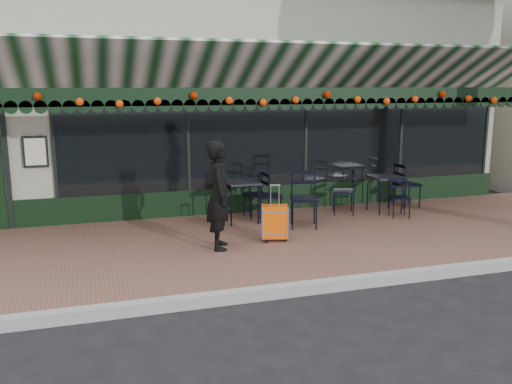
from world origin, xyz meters
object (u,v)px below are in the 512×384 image
object	(u,v)px
chair_a_front	(400,198)
woman	(219,195)
chair_b_left	(256,195)
chair_b_right	(270,196)
cafe_table_b	(241,185)
cafe_table_a	(385,180)
chair_a_right	(407,185)
suitcase	(275,222)
chair_a_left	(344,192)
chair_b_front	(304,199)

from	to	relation	value
chair_a_front	woman	bearing A→B (deg)	-149.75
chair_b_left	chair_b_right	bearing A→B (deg)	25.64
cafe_table_b	chair_b_left	size ratio (longest dim) A/B	0.87
woman	cafe_table_b	distance (m)	1.70
woman	chair_b_left	distance (m)	2.09
chair_b_right	chair_b_left	bearing A→B (deg)	44.49
cafe_table_a	chair_a_right	bearing A→B (deg)	22.54
chair_a_right	suitcase	bearing A→B (deg)	112.40
cafe_table_a	woman	bearing A→B (deg)	-159.14
chair_a_left	chair_b_right	bearing A→B (deg)	-64.96
cafe_table_a	cafe_table_b	world-z (taller)	cafe_table_b
woman	suitcase	size ratio (longest dim) A/B	1.82
suitcase	cafe_table_a	bearing A→B (deg)	39.58
chair_a_front	chair_a_right	bearing A→B (deg)	66.50
woman	chair_a_front	size ratio (longest dim) A/B	2.24
chair_b_front	chair_a_left	bearing A→B (deg)	50.85
woman	chair_b_right	xyz separation A→B (m)	(1.31, 1.43, -0.38)
chair_a_front	chair_b_right	size ratio (longest dim) A/B	0.82
chair_b_left	chair_b_front	bearing A→B (deg)	27.36
suitcase	chair_b_front	xyz separation A→B (m)	(0.79, 0.68, 0.20)
cafe_table_a	chair_a_left	size ratio (longest dim) A/B	0.82
chair_a_front	chair_b_front	distance (m)	2.02
chair_b_right	chair_a_left	bearing A→B (deg)	-73.99
chair_a_right	chair_a_front	size ratio (longest dim) A/B	1.22
woman	suitcase	xyz separation A→B (m)	(0.94, 0.12, -0.53)
woman	chair_b_left	size ratio (longest dim) A/B	1.94
cafe_table_a	chair_b_front	world-z (taller)	chair_b_front
cafe_table_b	chair_b_left	xyz separation A→B (m)	(0.36, 0.21, -0.25)
chair_b_left	suitcase	bearing A→B (deg)	-12.75
cafe_table_b	chair_a_front	xyz separation A→B (m)	(2.98, -0.59, -0.31)
woman	chair_b_front	world-z (taller)	woman
suitcase	chair_b_right	world-z (taller)	suitcase
chair_a_left	chair_a_right	xyz separation A→B (m)	(1.55, 0.19, 0.02)
suitcase	chair_b_left	distance (m)	1.61
cafe_table_b	chair_b_front	world-z (taller)	chair_b_front
chair_a_front	chair_b_front	xyz separation A→B (m)	(-2.01, -0.11, 0.13)
chair_a_left	chair_a_front	world-z (taller)	chair_a_left
cafe_table_b	chair_a_right	distance (m)	3.66
cafe_table_b	chair_b_right	world-z (taller)	chair_b_right
cafe_table_b	chair_b_front	bearing A→B (deg)	-36.10
chair_a_right	chair_b_right	bearing A→B (deg)	92.91
chair_a_front	chair_b_left	world-z (taller)	chair_b_left
chair_a_front	chair_b_left	xyz separation A→B (m)	(-2.61, 0.80, 0.06)
chair_b_right	chair_b_front	xyz separation A→B (m)	(0.43, -0.63, 0.05)
chair_a_right	chair_b_right	world-z (taller)	same
chair_a_left	chair_a_right	distance (m)	1.56
cafe_table_a	cafe_table_b	size ratio (longest dim) A/B	0.95
chair_a_left	chair_b_front	distance (m)	1.34
woman	chair_a_left	size ratio (longest dim) A/B	1.90
suitcase	chair_a_front	distance (m)	2.91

